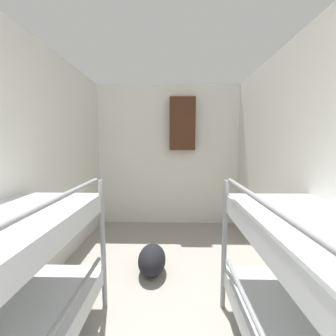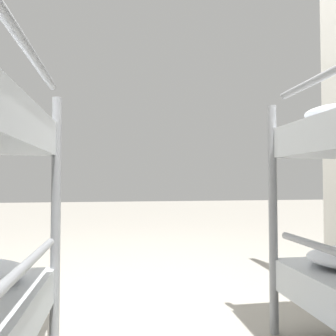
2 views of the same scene
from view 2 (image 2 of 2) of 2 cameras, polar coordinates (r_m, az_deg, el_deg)
ground_plane at (r=2.31m, az=-2.14°, el=-21.83°), size 20.00×20.00×0.00m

